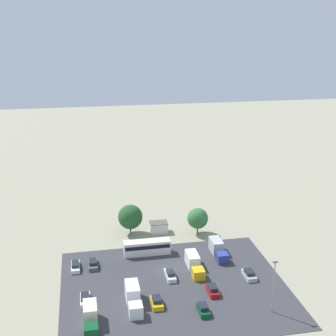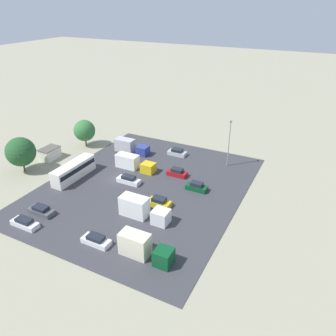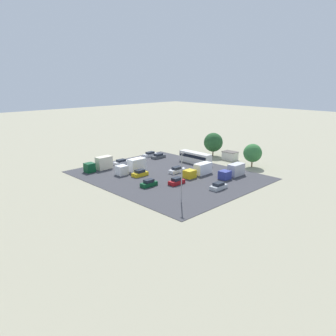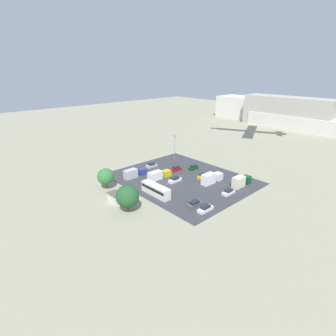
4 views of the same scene
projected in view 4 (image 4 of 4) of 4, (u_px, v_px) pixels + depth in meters
The scene contains 22 objects.
ground_plane at pixel (168, 184), 84.94m from camera, with size 400.00×400.00×0.00m, color gray.
parking_lot_surface at pixel (182, 179), 89.01m from camera, with size 44.34×36.30×0.08m.
shed_building at pixel (115, 197), 73.39m from camera, with size 4.46×3.09×2.60m.
bus at pixel (156, 190), 77.00m from camera, with size 10.49×2.62×3.22m.
parked_car_0 at pixel (229, 192), 78.02m from camera, with size 1.84×4.47×1.44m.
parked_car_1 at pixel (152, 165), 99.35m from camera, with size 1.99×4.29×1.52m.
parked_car_2 at pixel (194, 167), 97.05m from camera, with size 1.72×4.05×1.64m.
parked_car_3 at pixel (176, 169), 95.81m from camera, with size 1.79×4.09×1.63m.
parked_car_4 at pixel (205, 209), 68.76m from camera, with size 1.77×4.79×1.45m.
parked_car_5 at pixel (194, 204), 71.15m from camera, with size 1.91×4.59×1.46m.
parked_car_6 at pixel (203, 176), 89.22m from camera, with size 1.96×4.12×1.65m.
parked_car_7 at pixel (175, 180), 86.48m from camera, with size 1.75×4.76×1.57m.
parked_truck_0 at pixel (158, 175), 88.57m from camera, with size 2.38×8.89×2.87m.
parked_truck_1 at pixel (211, 178), 85.38m from camera, with size 2.47×8.68×3.41m.
parked_truck_2 at pixel (241, 181), 83.01m from camera, with size 2.38×7.90×3.45m.
parked_truck_3 at pixel (134, 173), 89.96m from camera, with size 2.37×8.42×3.01m.
tree_near_shed at pixel (106, 177), 80.47m from camera, with size 5.14×5.14×6.61m.
tree_apron_mid at pixel (127, 196), 67.18m from camera, with size 6.04×6.04×7.48m.
light_pole_lot_centre at pixel (175, 147), 105.09m from camera, with size 0.90×0.28×10.18m.
horizon_parking_garage at pixel (294, 122), 162.65m from camera, with size 53.94×16.74×8.32m.
horizon_office_block at pixel (287, 112), 163.88m from camera, with size 53.34×14.54×18.79m.
horizon_hangar_block at pixel (254, 109), 190.17m from camera, with size 53.44×20.64×15.44m.
Camera 4 is at (57.19, -52.26, 35.23)m, focal length 28.00 mm.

